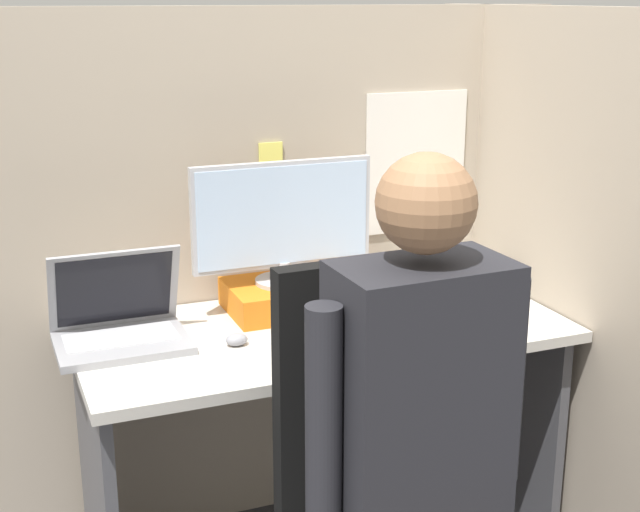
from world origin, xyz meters
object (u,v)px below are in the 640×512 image
object	(u,v)px
monitor	(283,220)
paper_box	(284,296)
office_chair	(392,510)
stapler	(494,284)
coffee_mug	(396,274)
laptop	(120,326)
person	(430,447)
carrot_toy	(343,344)

from	to	relation	value
monitor	paper_box	bearing A→B (deg)	-90.00
office_chair	stapler	bearing A→B (deg)	45.40
coffee_mug	laptop	bearing A→B (deg)	-172.00
monitor	person	distance (m)	0.96
person	stapler	bearing A→B (deg)	51.20
stapler	person	size ratio (longest dim) A/B	0.10
paper_box	carrot_toy	xyz separation A→B (m)	(0.03, -0.35, -0.02)
laptop	carrot_toy	xyz separation A→B (m)	(0.52, -0.26, -0.03)
paper_box	laptop	xyz separation A→B (m)	(-0.48, -0.08, 0.01)
paper_box	laptop	bearing A→B (deg)	-170.02
office_chair	person	distance (m)	0.29
office_chair	carrot_toy	bearing A→B (deg)	81.76
paper_box	stapler	xyz separation A→B (m)	(0.65, -0.08, -0.02)
monitor	coffee_mug	distance (m)	0.43
stapler	carrot_toy	distance (m)	0.67
monitor	carrot_toy	bearing A→B (deg)	-84.27
stapler	office_chair	distance (m)	0.99
monitor	laptop	size ratio (longest dim) A/B	1.56
carrot_toy	coffee_mug	world-z (taller)	coffee_mug
stapler	laptop	bearing A→B (deg)	-179.67
stapler	coffee_mug	size ratio (longest dim) A/B	1.23
person	coffee_mug	xyz separation A→B (m)	(0.41, 0.96, 0.02)
monitor	carrot_toy	xyz separation A→B (m)	(0.03, -0.35, -0.25)
laptop	person	xyz separation A→B (m)	(0.45, -0.84, -0.01)
monitor	office_chair	size ratio (longest dim) A/B	0.49
laptop	person	world-z (taller)	person
laptop	paper_box	bearing A→B (deg)	9.98
laptop	stapler	size ratio (longest dim) A/B	2.53
monitor	carrot_toy	size ratio (longest dim) A/B	4.49
laptop	carrot_toy	size ratio (longest dim) A/B	2.88
monitor	stapler	bearing A→B (deg)	-7.08
stapler	carrot_toy	xyz separation A→B (m)	(-0.62, -0.27, -0.00)
laptop	person	distance (m)	0.96
monitor	stapler	world-z (taller)	monitor
stapler	coffee_mug	distance (m)	0.30
monitor	coffee_mug	size ratio (longest dim) A/B	4.87
laptop	carrot_toy	distance (m)	0.58
monitor	laptop	bearing A→B (deg)	-169.69
monitor	office_chair	world-z (taller)	monitor
paper_box	person	world-z (taller)	person
monitor	office_chair	distance (m)	0.90
monitor	person	size ratio (longest dim) A/B	0.39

